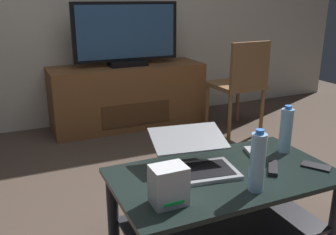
{
  "coord_description": "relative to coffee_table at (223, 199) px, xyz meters",
  "views": [
    {
      "loc": [
        -0.79,
        -1.59,
        1.26
      ],
      "look_at": [
        0.05,
        0.3,
        0.6
      ],
      "focal_mm": 39.74,
      "sensor_mm": 36.0,
      "label": 1
    }
  ],
  "objects": [
    {
      "name": "soundbar_remote",
      "position": [
        0.26,
        0.13,
        0.15
      ],
      "size": [
        0.08,
        0.17,
        0.02
      ],
      "primitive_type": "cube",
      "rotation": [
        0.0,
        0.0,
        -0.26
      ],
      "color": "#99999E",
      "rests_on": "coffee_table"
    },
    {
      "name": "tv_remote",
      "position": [
        0.24,
        -0.07,
        0.15
      ],
      "size": [
        0.13,
        0.15,
        0.02
      ],
      "primitive_type": "cube",
      "rotation": [
        0.0,
        0.0,
        -0.68
      ],
      "color": "black",
      "rests_on": "coffee_table"
    },
    {
      "name": "coffee_table",
      "position": [
        0.0,
        0.0,
        0.0
      ],
      "size": [
        1.09,
        0.62,
        0.45
      ],
      "color": "black",
      "rests_on": "ground"
    },
    {
      "name": "television",
      "position": [
        0.2,
        2.11,
        0.61
      ],
      "size": [
        1.05,
        0.2,
        0.61
      ],
      "color": "black",
      "rests_on": "media_cabinet"
    },
    {
      "name": "dining_chair",
      "position": [
        1.1,
        1.47,
        0.21
      ],
      "size": [
        0.46,
        0.46,
        0.89
      ],
      "color": "brown",
      "rests_on": "ground"
    },
    {
      "name": "water_bottle_near",
      "position": [
        0.45,
        0.1,
        0.27
      ],
      "size": [
        0.07,
        0.07,
        0.27
      ],
      "color": "#99C6E5",
      "rests_on": "coffee_table"
    },
    {
      "name": "cell_phone",
      "position": [
        0.46,
        -0.13,
        0.15
      ],
      "size": [
        0.14,
        0.16,
        0.01
      ],
      "primitive_type": "cube",
      "rotation": [
        0.0,
        0.0,
        0.58
      ],
      "color": "black",
      "rests_on": "coffee_table"
    },
    {
      "name": "router_box",
      "position": [
        -0.36,
        -0.14,
        0.22
      ],
      "size": [
        0.15,
        0.11,
        0.17
      ],
      "color": "silver",
      "rests_on": "coffee_table"
    },
    {
      "name": "ground_plane",
      "position": [
        -0.13,
        0.2,
        -0.31
      ],
      "size": [
        7.68,
        7.68,
        0.0
      ],
      "primitive_type": "plane",
      "color": "#4C3D33"
    },
    {
      "name": "media_cabinet",
      "position": [
        0.2,
        2.13,
        0.01
      ],
      "size": [
        1.53,
        0.51,
        0.62
      ],
      "color": "brown",
      "rests_on": "ground"
    },
    {
      "name": "laptop",
      "position": [
        -0.11,
        0.11,
        0.2
      ],
      "size": [
        0.43,
        0.43,
        0.17
      ],
      "color": "gray",
      "rests_on": "coffee_table"
    },
    {
      "name": "water_bottle_far",
      "position": [
        0.04,
        -0.2,
        0.28
      ],
      "size": [
        0.07,
        0.07,
        0.29
      ],
      "color": "#99C6E5",
      "rests_on": "coffee_table"
    }
  ]
}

